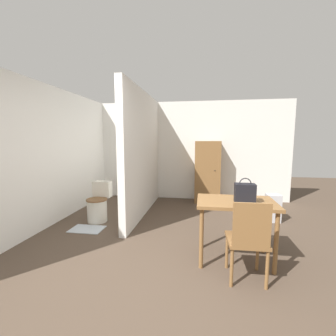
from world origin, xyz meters
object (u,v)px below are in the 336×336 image
object	(u,v)px
dining_table	(236,209)
handbag	(245,193)
space_heater	(273,208)
wooden_cabinet	(207,172)
wooden_chair	(248,238)
toilet	(98,205)

from	to	relation	value
dining_table	handbag	xyz separation A→B (m)	(0.09, -0.06, 0.23)
dining_table	space_heater	bearing A→B (deg)	59.50
handbag	wooden_cabinet	xyz separation A→B (m)	(-0.40, 2.77, -0.15)
dining_table	wooden_chair	world-z (taller)	wooden_chair
toilet	handbag	world-z (taller)	handbag
toilet	wooden_cabinet	xyz separation A→B (m)	(2.07, 1.63, 0.45)
wooden_cabinet	wooden_chair	bearing A→B (deg)	-83.13
wooden_cabinet	space_heater	xyz separation A→B (m)	(1.22, -1.16, -0.50)
wooden_chair	wooden_cabinet	distance (m)	3.19
toilet	space_heater	size ratio (longest dim) A/B	1.41
toilet	space_heater	xyz separation A→B (m)	(3.29, 0.47, -0.05)
dining_table	toilet	size ratio (longest dim) A/B	1.32
handbag	wooden_cabinet	bearing A→B (deg)	98.17
handbag	space_heater	world-z (taller)	handbag
toilet	space_heater	distance (m)	3.32
handbag	space_heater	distance (m)	1.91
space_heater	wooden_chair	bearing A→B (deg)	-112.74
wooden_chair	space_heater	xyz separation A→B (m)	(0.84, 1.99, -0.24)
dining_table	space_heater	xyz separation A→B (m)	(0.91, 1.54, -0.41)
dining_table	wooden_cabinet	xyz separation A→B (m)	(-0.31, 2.70, 0.08)
handbag	wooden_cabinet	distance (m)	2.80
wooden_chair	handbag	distance (m)	0.56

